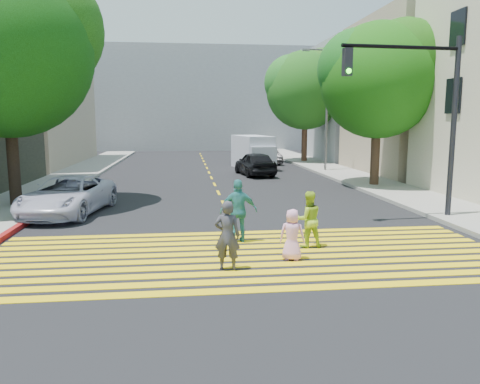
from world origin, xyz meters
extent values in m
plane|color=black|center=(0.00, 0.00, 0.00)|extent=(120.00, 120.00, 0.00)
cube|color=gray|center=(-8.50, 22.00, 0.07)|extent=(3.00, 40.00, 0.15)
cube|color=gray|center=(8.50, 15.00, 0.07)|extent=(3.00, 60.00, 0.15)
cube|color=maroon|center=(-6.90, 6.00, 0.08)|extent=(0.20, 8.00, 0.16)
cube|color=yellow|center=(0.00, -1.20, 0.01)|extent=(13.40, 0.35, 0.01)
cube|color=yellow|center=(0.00, -0.65, 0.01)|extent=(13.40, 0.35, 0.01)
cube|color=yellow|center=(0.00, -0.10, 0.01)|extent=(13.40, 0.35, 0.01)
cube|color=yellow|center=(0.00, 0.45, 0.01)|extent=(13.40, 0.35, 0.01)
cube|color=yellow|center=(0.00, 1.00, 0.01)|extent=(13.40, 0.35, 0.01)
cube|color=yellow|center=(0.00, 1.55, 0.01)|extent=(13.40, 0.35, 0.01)
cube|color=yellow|center=(0.00, 2.10, 0.01)|extent=(13.40, 0.35, 0.01)
cube|color=yellow|center=(0.00, 2.65, 0.01)|extent=(13.40, 0.35, 0.01)
cube|color=yellow|center=(0.00, 3.20, 0.01)|extent=(13.40, 0.35, 0.01)
cube|color=yellow|center=(0.00, 3.75, 0.01)|extent=(13.40, 0.35, 0.01)
cube|color=yellow|center=(0.00, 6.00, 0.01)|extent=(0.12, 1.40, 0.01)
cube|color=yellow|center=(0.00, 9.00, 0.01)|extent=(0.12, 1.40, 0.01)
cube|color=yellow|center=(0.00, 12.00, 0.01)|extent=(0.12, 1.40, 0.01)
cube|color=yellow|center=(0.00, 15.00, 0.01)|extent=(0.12, 1.40, 0.01)
cube|color=yellow|center=(0.00, 18.00, 0.01)|extent=(0.12, 1.40, 0.01)
cube|color=yellow|center=(0.00, 21.00, 0.01)|extent=(0.12, 1.40, 0.01)
cube|color=yellow|center=(0.00, 24.00, 0.01)|extent=(0.12, 1.40, 0.01)
cube|color=yellow|center=(0.00, 27.00, 0.01)|extent=(0.12, 1.40, 0.01)
cube|color=yellow|center=(0.00, 30.00, 0.01)|extent=(0.12, 1.40, 0.01)
cube|color=yellow|center=(0.00, 33.00, 0.01)|extent=(0.12, 1.40, 0.01)
cube|color=yellow|center=(0.00, 36.00, 0.01)|extent=(0.12, 1.40, 0.01)
cube|color=yellow|center=(0.00, 39.00, 0.01)|extent=(0.12, 1.40, 0.01)
cube|color=tan|center=(15.00, 19.00, 5.00)|extent=(10.00, 10.00, 10.00)
cube|color=gray|center=(15.00, 30.00, 5.00)|extent=(10.00, 10.00, 10.00)
cube|color=gray|center=(0.00, 48.00, 6.00)|extent=(30.00, 8.00, 12.00)
cylinder|color=black|center=(-8.29, 8.99, 1.71)|extent=(0.58, 0.58, 3.42)
sphere|color=#0F3506|center=(-8.29, 8.99, 6.05)|extent=(8.47, 8.47, 6.58)
sphere|color=black|center=(-7.16, 9.75, 7.04)|extent=(6.35, 6.35, 4.93)
cylinder|color=#312518|center=(8.25, 13.04, 1.55)|extent=(0.60, 0.60, 3.11)
sphere|color=#1A5608|center=(8.25, 13.04, 5.45)|extent=(7.70, 7.70, 5.85)
sphere|color=#1D420E|center=(9.45, 12.86, 6.33)|extent=(5.77, 5.77, 4.39)
sphere|color=#0A580A|center=(7.23, 13.26, 6.04)|extent=(5.39, 5.39, 4.10)
cylinder|color=#4A3521|center=(8.23, 27.63, 1.67)|extent=(0.59, 0.59, 3.34)
sphere|color=#235F14|center=(8.23, 27.63, 5.89)|extent=(8.09, 8.09, 6.37)
sphere|color=#225B1E|center=(9.54, 27.52, 6.84)|extent=(6.07, 6.07, 4.78)
sphere|color=#125412|center=(7.11, 27.79, 6.53)|extent=(5.66, 5.66, 4.46)
imported|color=#36363D|center=(-0.62, 0.20, 0.82)|extent=(0.66, 0.49, 1.64)
imported|color=#A4CF27|center=(1.75, 1.93, 0.78)|extent=(0.79, 0.63, 1.55)
imported|color=#EFA0CA|center=(1.04, 0.79, 0.64)|extent=(0.73, 0.60, 1.29)
imported|color=teal|center=(-0.08, 2.69, 0.90)|extent=(1.06, 0.45, 1.81)
imported|color=silver|center=(-5.91, 7.44, 0.70)|extent=(3.13, 5.34, 1.40)
imported|color=black|center=(2.82, 18.97, 0.76)|extent=(2.41, 4.67, 1.52)
imported|color=#A5B0B8|center=(3.56, 28.42, 0.70)|extent=(2.55, 5.03, 1.40)
imported|color=black|center=(5.02, 26.78, 0.65)|extent=(1.82, 4.08, 1.30)
cube|color=silver|center=(3.25, 23.18, 1.19)|extent=(2.66, 5.01, 2.38)
cube|color=#AFB1C6|center=(3.60, 21.11, 0.86)|extent=(1.97, 1.42, 1.71)
cylinder|color=black|center=(2.78, 21.36, 0.33)|extent=(0.34, 0.70, 0.67)
cylinder|color=black|center=(4.29, 21.62, 0.33)|extent=(0.34, 0.70, 0.67)
cylinder|color=black|center=(2.22, 24.75, 0.33)|extent=(0.34, 0.70, 0.67)
cylinder|color=black|center=(3.73, 25.00, 0.33)|extent=(0.34, 0.70, 0.67)
cylinder|color=black|center=(7.63, 4.98, 3.12)|extent=(0.20, 0.20, 6.25)
cylinder|color=black|center=(5.55, 4.84, 5.83)|extent=(4.16, 0.40, 0.12)
cube|color=black|center=(3.68, 4.72, 5.31)|extent=(0.29, 0.29, 0.87)
sphere|color=#23EC12|center=(3.69, 4.57, 5.02)|extent=(0.18, 0.18, 0.17)
cylinder|color=slate|center=(7.84, 20.35, 4.10)|extent=(0.16, 0.16, 8.19)
cylinder|color=#5B5B5C|center=(7.02, 20.27, 8.01)|extent=(1.64, 0.26, 0.11)
cube|color=slate|center=(6.30, 20.21, 7.96)|extent=(0.47, 0.24, 0.14)
camera|label=1|loc=(-1.55, -10.27, 3.44)|focal=35.00mm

